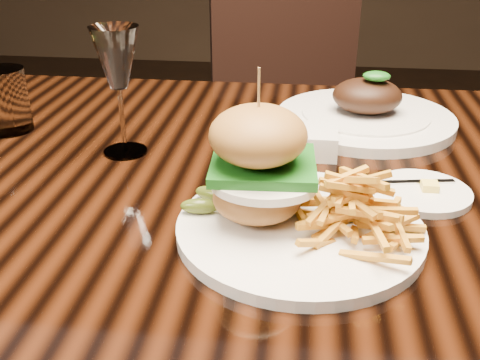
# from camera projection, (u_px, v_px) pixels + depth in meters

# --- Properties ---
(dining_table) EXTENTS (1.60, 0.90, 0.75)m
(dining_table) POSITION_uv_depth(u_px,v_px,m) (258.00, 215.00, 0.87)
(dining_table) COLOR black
(dining_table) RESTS_ON ground
(burger_plate) EXTENTS (0.30, 0.30, 0.20)m
(burger_plate) POSITION_uv_depth(u_px,v_px,m) (298.00, 194.00, 0.65)
(burger_plate) COLOR white
(burger_plate) RESTS_ON dining_table
(side_saucer) EXTENTS (0.13, 0.13, 0.02)m
(side_saucer) POSITION_uv_depth(u_px,v_px,m) (422.00, 192.00, 0.76)
(side_saucer) COLOR white
(side_saucer) RESTS_ON dining_table
(ramekin) EXTENTS (0.09, 0.09, 0.04)m
(ramekin) POSITION_uv_depth(u_px,v_px,m) (310.00, 141.00, 0.89)
(ramekin) COLOR white
(ramekin) RESTS_ON dining_table
(wine_glass) EXTENTS (0.07, 0.07, 0.20)m
(wine_glass) POSITION_uv_depth(u_px,v_px,m) (117.00, 62.00, 0.83)
(wine_glass) COLOR white
(wine_glass) RESTS_ON dining_table
(water_tumbler) EXTENTS (0.08, 0.08, 0.11)m
(water_tumbler) POSITION_uv_depth(u_px,v_px,m) (5.00, 100.00, 0.96)
(water_tumbler) COLOR white
(water_tumbler) RESTS_ON dining_table
(far_dish) EXTENTS (0.32, 0.32, 0.10)m
(far_dish) POSITION_uv_depth(u_px,v_px,m) (365.00, 114.00, 1.00)
(far_dish) COLOR white
(far_dish) RESTS_ON dining_table
(chair_far) EXTENTS (0.57, 0.57, 0.95)m
(chair_far) POSITION_uv_depth(u_px,v_px,m) (291.00, 110.00, 1.72)
(chair_far) COLOR black
(chair_far) RESTS_ON ground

